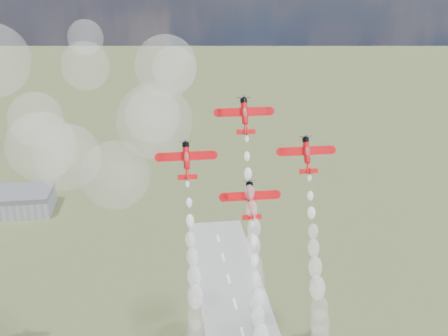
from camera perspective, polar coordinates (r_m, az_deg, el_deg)
The scene contains 9 objects.
hangar at distance 339.15m, azimuth -22.33°, elevation -3.43°, with size 50.00×28.00×13.00m.
plane_lead at distance 134.52m, azimuth 2.26°, elevation 5.78°, with size 13.57×7.09×8.88m.
plane_left at distance 130.77m, azimuth -4.11°, elevation 0.92°, with size 13.57×7.09×8.88m.
plane_right at distance 135.96m, azimuth 9.01°, elevation 1.50°, with size 13.57×7.09×8.88m.
plane_slot at distance 131.31m, azimuth 2.91°, elevation -3.44°, with size 13.57×7.09×8.88m.
smoke_trail_lead at distance 131.42m, azimuth 3.42°, elevation -10.72°, with size 5.63×22.15×39.27m.
smoke_trail_left at distance 130.36m, azimuth -3.19°, elevation -15.99°, with size 5.57×23.18×38.54m.
smoke_trail_right at distance 135.89m, azimuth 10.24°, elevation -14.76°, with size 5.18×21.74×39.44m.
drifted_smoke_cloud at distance 149.73m, azimuth -14.60°, elevation 5.25°, with size 65.19×36.47×51.19m.
Camera 1 is at (-30.21, -120.04, 136.63)m, focal length 42.00 mm.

